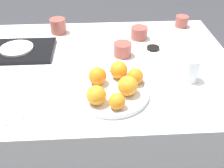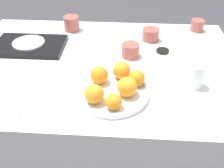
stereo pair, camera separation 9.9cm
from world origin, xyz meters
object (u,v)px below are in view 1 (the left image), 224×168
(side_plate, at_px, (17,48))
(orange_3, at_px, (119,70))
(cup_0, at_px, (139,33))
(cup_3, at_px, (58,26))
(orange_2, at_px, (96,95))
(cup_2, at_px, (182,21))
(soy_dish, at_px, (153,48))
(water_glass, at_px, (191,70))
(orange_5, at_px, (135,76))
(napkin, at_px, (5,111))
(orange_1, at_px, (97,76))
(fruit_platter, at_px, (112,92))
(serving_tray, at_px, (17,51))
(orange_4, at_px, (117,101))
(cup_1, at_px, (123,49))
(orange_0, at_px, (128,86))

(side_plate, bearing_deg, orange_3, -28.65)
(cup_0, bearing_deg, cup_3, 167.91)
(orange_2, xyz_separation_m, cup_2, (0.50, 0.68, -0.02))
(orange_2, xyz_separation_m, soy_dish, (0.29, 0.42, -0.05))
(water_glass, bearing_deg, cup_3, 140.63)
(orange_5, height_order, napkin, orange_5)
(orange_5, bearing_deg, orange_1, 177.29)
(fruit_platter, bearing_deg, orange_2, -131.52)
(orange_5, relative_size, water_glass, 0.66)
(side_plate, bearing_deg, water_glass, -19.47)
(water_glass, relative_size, serving_tray, 0.28)
(orange_1, xyz_separation_m, napkin, (-0.33, -0.13, -0.05))
(orange_5, relative_size, cup_2, 0.89)
(fruit_platter, xyz_separation_m, orange_4, (0.01, -0.10, 0.03))
(orange_1, height_order, cup_0, orange_1)
(fruit_platter, height_order, orange_3, orange_3)
(cup_0, xyz_separation_m, cup_2, (0.27, 0.14, -0.00))
(cup_0, distance_m, cup_3, 0.45)
(orange_2, distance_m, napkin, 0.33)
(orange_1, relative_size, cup_1, 0.84)
(orange_5, height_order, cup_3, orange_5)
(serving_tray, xyz_separation_m, side_plate, (0.00, 0.00, 0.02))
(orange_4, relative_size, napkin, 0.41)
(soy_dish, bearing_deg, cup_3, 156.14)
(soy_dish, bearing_deg, napkin, -145.19)
(serving_tray, distance_m, soy_dish, 0.67)
(orange_0, distance_m, orange_5, 0.08)
(side_plate, bearing_deg, cup_1, -6.17)
(orange_3, distance_m, cup_2, 0.66)
(water_glass, bearing_deg, side_plate, 160.53)
(water_glass, relative_size, cup_0, 1.13)
(serving_tray, relative_size, cup_0, 4.00)
(orange_3, distance_m, orange_4, 0.19)
(orange_0, bearing_deg, orange_3, 102.54)
(orange_4, xyz_separation_m, serving_tray, (-0.46, 0.45, -0.04))
(orange_2, relative_size, cup_0, 0.82)
(orange_1, height_order, soy_dish, orange_1)
(soy_dish, bearing_deg, orange_2, -124.56)
(orange_2, height_order, cup_2, orange_2)
(orange_1, relative_size, cup_3, 0.82)
(cup_1, bearing_deg, cup_0, 59.29)
(water_glass, height_order, soy_dish, water_glass)
(orange_0, xyz_separation_m, orange_2, (-0.12, -0.05, -0.00))
(cup_0, height_order, cup_3, cup_3)
(fruit_platter, bearing_deg, orange_5, 25.43)
(napkin, distance_m, soy_dish, 0.75)
(orange_0, relative_size, serving_tray, 0.22)
(orange_5, bearing_deg, orange_4, -119.86)
(orange_2, relative_size, cup_1, 0.85)
(serving_tray, distance_m, cup_2, 0.92)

